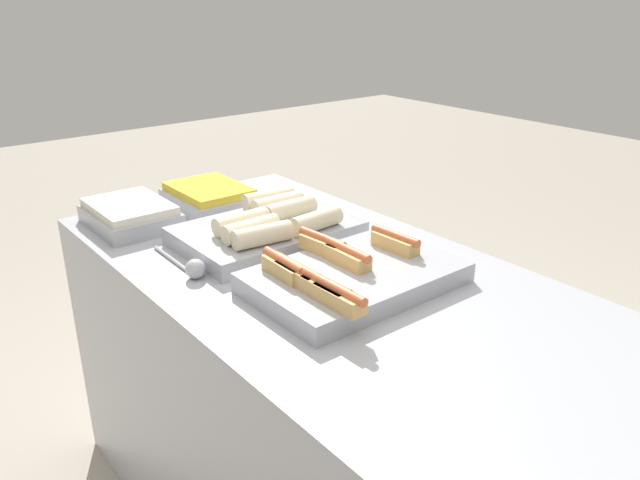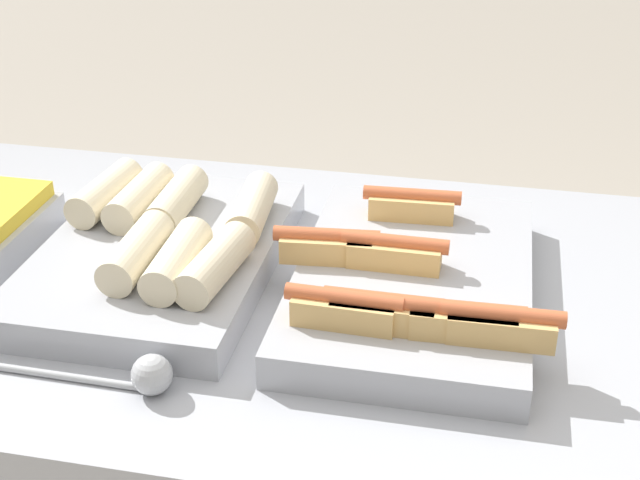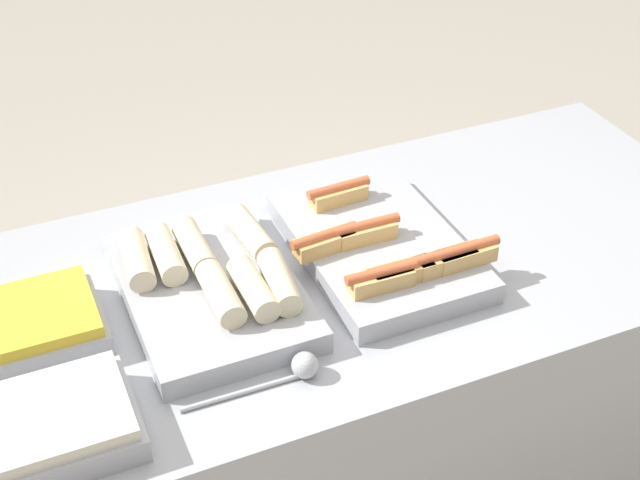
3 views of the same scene
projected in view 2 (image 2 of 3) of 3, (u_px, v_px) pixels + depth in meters
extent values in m
cube|color=#A8AAB2|center=(413.00, 283.00, 1.26)|extent=(0.33, 0.50, 0.05)
cube|color=tan|center=(344.00, 312.00, 1.12)|extent=(0.13, 0.05, 0.04)
cylinder|color=#CC6038|center=(344.00, 298.00, 1.11)|extent=(0.15, 0.03, 0.02)
cube|color=tan|center=(463.00, 323.00, 1.10)|extent=(0.13, 0.05, 0.04)
cylinder|color=#CC6038|center=(464.00, 310.00, 1.09)|extent=(0.15, 0.03, 0.02)
cube|color=tan|center=(383.00, 314.00, 1.12)|extent=(0.13, 0.04, 0.04)
cylinder|color=#CC6038|center=(383.00, 301.00, 1.11)|extent=(0.15, 0.02, 0.02)
cube|color=tan|center=(394.00, 256.00, 1.25)|extent=(0.13, 0.05, 0.04)
cylinder|color=#CC6038|center=(395.00, 243.00, 1.24)|extent=(0.15, 0.02, 0.02)
cube|color=tan|center=(501.00, 328.00, 1.09)|extent=(0.13, 0.05, 0.04)
cylinder|color=#CC6038|center=(503.00, 314.00, 1.08)|extent=(0.15, 0.03, 0.02)
cube|color=tan|center=(326.00, 249.00, 1.26)|extent=(0.13, 0.06, 0.04)
cylinder|color=#CC6038|center=(326.00, 237.00, 1.25)|extent=(0.15, 0.04, 0.02)
cube|color=tan|center=(412.00, 207.00, 1.38)|extent=(0.13, 0.05, 0.04)
cylinder|color=#CC6038|center=(412.00, 195.00, 1.37)|extent=(0.15, 0.03, 0.02)
cube|color=#A8AAB2|center=(161.00, 257.00, 1.33)|extent=(0.33, 0.49, 0.05)
cylinder|color=beige|center=(216.00, 264.00, 1.21)|extent=(0.07, 0.17, 0.05)
cylinder|color=beige|center=(176.00, 201.00, 1.38)|extent=(0.05, 0.16, 0.05)
cylinder|color=beige|center=(136.00, 252.00, 1.24)|extent=(0.05, 0.16, 0.05)
cylinder|color=beige|center=(139.00, 198.00, 1.39)|extent=(0.06, 0.16, 0.05)
cylinder|color=beige|center=(252.00, 208.00, 1.36)|extent=(0.07, 0.16, 0.05)
cylinder|color=beige|center=(177.00, 260.00, 1.22)|extent=(0.06, 0.16, 0.05)
cylinder|color=beige|center=(105.00, 193.00, 1.41)|extent=(0.07, 0.16, 0.05)
cylinder|color=#B2B5BA|center=(63.00, 376.00, 1.11)|extent=(0.24, 0.01, 0.01)
sphere|color=#B2B5BA|center=(152.00, 375.00, 1.08)|extent=(0.05, 0.05, 0.05)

